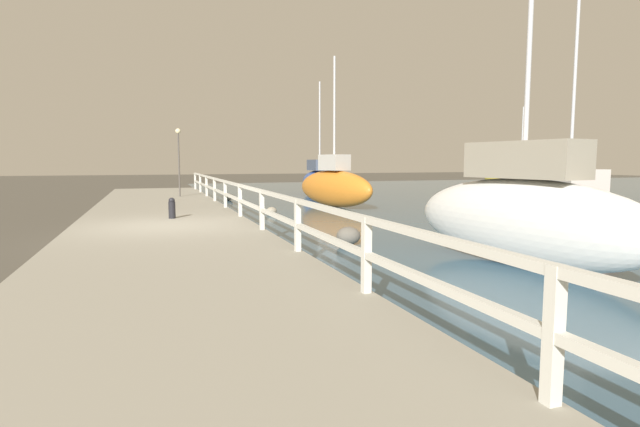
{
  "coord_description": "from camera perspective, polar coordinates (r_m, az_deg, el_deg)",
  "views": [
    {
      "loc": [
        -0.33,
        -12.78,
        1.89
      ],
      "look_at": [
        3.1,
        -2.78,
        0.78
      ],
      "focal_mm": 28.0,
      "sensor_mm": 36.0,
      "label": 1
    }
  ],
  "objects": [
    {
      "name": "sailboat_red",
      "position": [
        15.56,
        26.5,
        0.86
      ],
      "size": [
        2.41,
        4.34,
        6.36
      ],
      "rotation": [
        0.0,
        0.0,
        -0.22
      ],
      "color": "red",
      "rests_on": "water_surface"
    },
    {
      "name": "mooring_bollard",
      "position": [
        14.44,
        -16.57,
        0.62
      ],
      "size": [
        0.19,
        0.19,
        0.58
      ],
      "color": "black",
      "rests_on": "dock_walkway"
    },
    {
      "name": "dock_lamp",
      "position": [
        23.36,
        -15.86,
        7.16
      ],
      "size": [
        0.24,
        0.24,
        3.04
      ],
      "color": "#514C47",
      "rests_on": "dock_walkway"
    },
    {
      "name": "sailboat_blue",
      "position": [
        28.01,
        -0.03,
        3.78
      ],
      "size": [
        1.81,
        5.85,
        6.23
      ],
      "rotation": [
        0.0,
        0.0,
        -0.07
      ],
      "color": "#2D4C9E",
      "rests_on": "water_surface"
    },
    {
      "name": "ground_plane",
      "position": [
        12.92,
        -17.25,
        -2.67
      ],
      "size": [
        120.0,
        120.0,
        0.0
      ],
      "primitive_type": "plane",
      "color": "#4C473D"
    },
    {
      "name": "boulder_mid_strip",
      "position": [
        17.61,
        -5.57,
        0.29
      ],
      "size": [
        0.37,
        0.34,
        0.28
      ],
      "color": "gray",
      "rests_on": "ground"
    },
    {
      "name": "sailboat_white",
      "position": [
        9.64,
        22.1,
        -0.12
      ],
      "size": [
        1.94,
        5.2,
        6.88
      ],
      "rotation": [
        0.0,
        0.0,
        0.17
      ],
      "color": "white",
      "rests_on": "water_surface"
    },
    {
      "name": "sailboat_yellow",
      "position": [
        32.88,
        21.96,
        3.79
      ],
      "size": [
        2.31,
        5.85,
        5.13
      ],
      "rotation": [
        0.0,
        0.0,
        0.15
      ],
      "color": "gold",
      "rests_on": "water_surface"
    },
    {
      "name": "dock_walkway",
      "position": [
        12.9,
        -17.27,
        -2.01
      ],
      "size": [
        4.43,
        36.0,
        0.3
      ],
      "color": "gray",
      "rests_on": "ground"
    },
    {
      "name": "boulder_near_dock",
      "position": [
        11.3,
        3.28,
        -2.56
      ],
      "size": [
        0.55,
        0.5,
        0.41
      ],
      "color": "#666056",
      "rests_on": "ground"
    },
    {
      "name": "railing",
      "position": [
        13.04,
        -8.05,
        1.78
      ],
      "size": [
        0.1,
        32.5,
        0.93
      ],
      "color": "silver",
      "rests_on": "dock_walkway"
    },
    {
      "name": "sailboat_orange",
      "position": [
        20.66,
        1.63,
        3.13
      ],
      "size": [
        2.2,
        5.1,
        6.09
      ],
      "rotation": [
        0.0,
        0.0,
        0.23
      ],
      "color": "orange",
      "rests_on": "water_surface"
    },
    {
      "name": "boulder_upstream",
      "position": [
        24.44,
        -10.51,
        1.9
      ],
      "size": [
        0.47,
        0.42,
        0.35
      ],
      "color": "#666056",
      "rests_on": "ground"
    }
  ]
}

